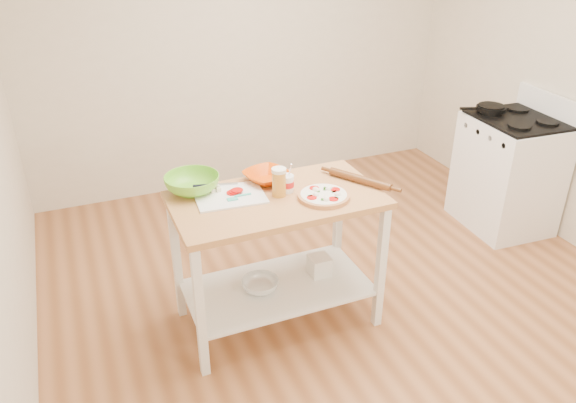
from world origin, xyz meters
The scene contains 15 objects.
room_shell centered at (0.00, 0.00, 1.35)m, with size 4.04×4.54×2.74m.
prep_island centered at (-0.53, 0.09, 0.65)m, with size 1.23×0.68×0.90m.
gas_stove centered at (1.69, 0.55, 0.47)m, with size 0.65×0.74×1.11m.
skillet centered at (1.57, 0.76, 0.98)m, with size 0.36×0.23×0.03m.
pizza centered at (-0.28, -0.02, 0.92)m, with size 0.31×0.31×0.05m.
cutting_board centered at (-0.78, 0.20, 0.91)m, with size 0.42×0.33×0.04m.
spatula centered at (-0.75, 0.15, 0.92)m, with size 0.15×0.05×0.01m.
knife centered at (-0.86, 0.36, 0.92)m, with size 0.27×0.07×0.01m.
orange_bowl centered at (-0.51, 0.32, 0.93)m, with size 0.26×0.26×0.06m, color #DB4803.
green_bowl centered at (-0.96, 0.35, 0.95)m, with size 0.33×0.33×0.10m, color #69BC2B.
beer_pint centered at (-0.51, 0.11, 0.99)m, with size 0.09×0.09×0.17m.
yogurt_tub centered at (-0.44, 0.14, 0.95)m, with size 0.09×0.09×0.18m.
rolling_pin centered at (0.01, 0.07, 0.92)m, with size 0.05×0.05×0.42m, color brown.
shelf_glass_bowl centered at (-0.64, 0.10, 0.30)m, with size 0.23×0.23×0.07m, color silver.
shelf_bin centered at (-0.22, 0.12, 0.33)m, with size 0.13×0.13×0.13m, color white.
Camera 1 is at (-1.58, -2.63, 2.40)m, focal length 35.00 mm.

